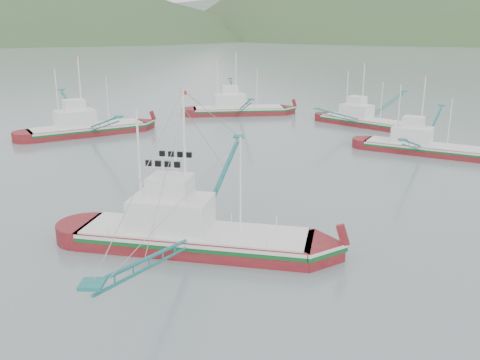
{
  "coord_description": "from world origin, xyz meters",
  "views": [
    {
      "loc": [
        1.09,
        -31.54,
        14.6
      ],
      "look_at": [
        0.0,
        6.0,
        3.2
      ],
      "focal_mm": 40.0,
      "sensor_mm": 36.0,
      "label": 1
    }
  ],
  "objects_px": {
    "bg_boat_extra": "(364,112)",
    "main_boat": "(191,221)",
    "bg_boat_far": "(238,104)",
    "bg_boat_right": "(423,136)",
    "bg_boat_left": "(86,118)"
  },
  "relations": [
    {
      "from": "bg_boat_right",
      "to": "bg_boat_left",
      "type": "relative_size",
      "value": 0.89
    },
    {
      "from": "bg_boat_extra",
      "to": "bg_boat_far",
      "type": "bearing_deg",
      "value": -164.03
    },
    {
      "from": "bg_boat_left",
      "to": "bg_boat_extra",
      "type": "bearing_deg",
      "value": -21.42
    },
    {
      "from": "bg_boat_extra",
      "to": "bg_boat_left",
      "type": "bearing_deg",
      "value": -127.52
    },
    {
      "from": "bg_boat_extra",
      "to": "main_boat",
      "type": "bearing_deg",
      "value": -72.85
    },
    {
      "from": "bg_boat_far",
      "to": "bg_boat_right",
      "type": "bearing_deg",
      "value": -57.62
    },
    {
      "from": "main_boat",
      "to": "bg_boat_far",
      "type": "height_order",
      "value": "main_boat"
    },
    {
      "from": "main_boat",
      "to": "bg_boat_left",
      "type": "distance_m",
      "value": 39.71
    },
    {
      "from": "bg_boat_right",
      "to": "bg_boat_left",
      "type": "distance_m",
      "value": 41.65
    },
    {
      "from": "bg_boat_right",
      "to": "bg_boat_extra",
      "type": "distance_m",
      "value": 16.33
    },
    {
      "from": "main_boat",
      "to": "bg_boat_left",
      "type": "xyz_separation_m",
      "value": [
        -17.85,
        35.47,
        0.33
      ]
    },
    {
      "from": "bg_boat_right",
      "to": "bg_boat_extra",
      "type": "xyz_separation_m",
      "value": [
        -3.52,
        15.94,
        0.08
      ]
    },
    {
      "from": "bg_boat_right",
      "to": "bg_boat_far",
      "type": "height_order",
      "value": "bg_boat_far"
    },
    {
      "from": "main_boat",
      "to": "bg_boat_far",
      "type": "bearing_deg",
      "value": 98.55
    },
    {
      "from": "main_boat",
      "to": "bg_boat_far",
      "type": "relative_size",
      "value": 1.07
    }
  ]
}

